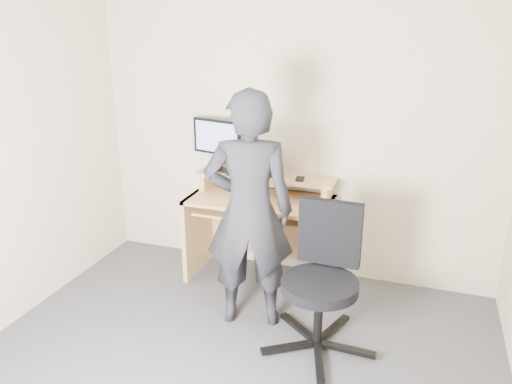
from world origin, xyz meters
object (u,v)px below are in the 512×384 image
Objects in this scene: monitor at (217,140)px; office_chair at (323,274)px; person at (249,212)px; desk at (263,217)px.

monitor is 1.58m from office_chair.
monitor is at bearing -68.90° from person.
person is (-0.57, 0.11, 0.34)m from office_chair.
desk is 1.07m from office_chair.
desk is at bearing -95.02° from person.
office_chair is (0.70, -0.81, -0.01)m from desk.
person reaches higher than desk.
person reaches higher than monitor.
desk is 1.21× the size of office_chair.
office_chair is 0.67m from person.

